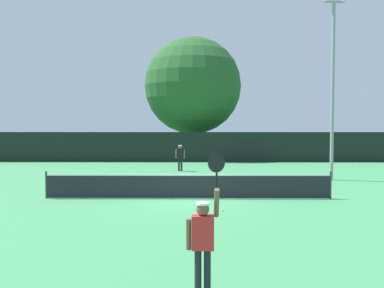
{
  "coord_description": "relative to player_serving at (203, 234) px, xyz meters",
  "views": [
    {
      "loc": [
        0.3,
        -16.73,
        2.96
      ],
      "look_at": [
        0.13,
        3.76,
        1.97
      ],
      "focal_mm": 40.15,
      "sensor_mm": 36.0,
      "label": 1
    }
  ],
  "objects": [
    {
      "name": "player_serving",
      "position": [
        0.0,
        0.0,
        0.0
      ],
      "size": [
        0.68,
        0.39,
        2.45
      ],
      "color": "red",
      "rests_on": "ground"
    },
    {
      "name": "large_tree",
      "position": [
        -0.37,
        29.62,
        5.1
      ],
      "size": [
        8.25,
        8.25,
        10.3
      ],
      "color": "brown",
      "rests_on": "ground"
    },
    {
      "name": "perimeter_fence",
      "position": [
        -0.43,
        25.5,
        0.08
      ],
      "size": [
        36.62,
        0.12,
        2.29
      ],
      "primitive_type": "cube",
      "color": "black",
      "rests_on": "ground"
    },
    {
      "name": "light_pole",
      "position": [
        6.97,
        15.11,
        4.24
      ],
      "size": [
        1.18,
        0.28,
        9.46
      ],
      "color": "gray",
      "rests_on": "ground"
    },
    {
      "name": "player_receiving",
      "position": [
        -1.09,
        19.2,
        -0.08
      ],
      "size": [
        0.57,
        0.24,
        1.61
      ],
      "rotation": [
        0.0,
        0.0,
        3.14
      ],
      "color": "black",
      "rests_on": "ground"
    },
    {
      "name": "ground_plane",
      "position": [
        -0.43,
        9.47,
        -1.06
      ],
      "size": [
        120.0,
        120.0,
        0.0
      ],
      "primitive_type": "plane",
      "color": "#387F4C"
    },
    {
      "name": "parked_car_near",
      "position": [
        -8.37,
        31.26,
        -0.29
      ],
      "size": [
        2.13,
        4.3,
        1.69
      ],
      "rotation": [
        0.0,
        0.0,
        0.05
      ],
      "color": "white",
      "rests_on": "ground"
    },
    {
      "name": "tennis_ball",
      "position": [
        0.78,
        7.01,
        -1.03
      ],
      "size": [
        0.07,
        0.07,
        0.07
      ],
      "primitive_type": "sphere",
      "color": "#CCE033",
      "rests_on": "ground"
    },
    {
      "name": "tennis_net",
      "position": [
        -0.43,
        9.47,
        -0.55
      ],
      "size": [
        11.25,
        0.08,
        1.07
      ],
      "color": "#232328",
      "rests_on": "ground"
    }
  ]
}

